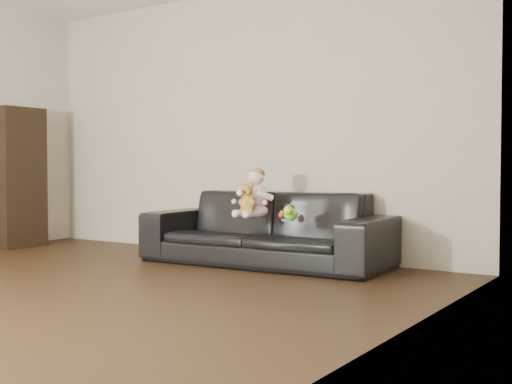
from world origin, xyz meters
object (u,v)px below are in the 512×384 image
Objects in this scene: teddy_bear at (248,199)px; toy_green at (291,215)px; sofa at (266,228)px; toy_rattle at (282,215)px; toy_blue_disc at (288,220)px; cabinet at (17,177)px; baby at (255,196)px.

teddy_bear reaches higher than toy_green.
toy_green is at bearing 24.91° from teddy_bear.
toy_rattle is at bearing -27.17° from sofa.
teddy_bear is at bearing 177.51° from toy_blue_disc.
cabinet reaches higher than teddy_bear.
toy_green is 0.07m from toy_blue_disc.
baby is 3.13× the size of toy_green.
teddy_bear is 0.44m from toy_blue_disc.
cabinet reaches higher than sofa.
baby is at bearing 166.73° from toy_green.
toy_blue_disc is at bearing -45.88° from toy_rattle.
toy_green is (0.38, -0.21, 0.15)m from sofa.
teddy_bear is at bearing -175.23° from toy_green.
cabinet is 3.50× the size of baby.
baby reaches higher than teddy_bear.
baby is 0.48m from toy_blue_disc.
toy_blue_disc is (0.00, -0.05, -0.04)m from toy_green.
sofa is at bearing 105.47° from teddy_bear.
toy_green is at bearing 92.47° from toy_blue_disc.
sofa is at bearing 145.51° from toy_blue_disc.
toy_blue_disc is (0.16, -0.16, -0.02)m from toy_rattle.
baby is at bearing 160.31° from toy_blue_disc.
teddy_bear is (0.01, -0.13, -0.02)m from baby.
toy_green is (0.40, 0.03, -0.12)m from teddy_bear.
baby is 1.69× the size of teddy_bear.
toy_blue_disc is at bearing -87.53° from toy_green.
sofa is at bearing 7.45° from cabinet.
toy_blue_disc is (0.41, -0.02, -0.16)m from teddy_bear.
baby is at bearing 114.49° from teddy_bear.
sofa is 0.31m from baby.
toy_green is at bearing 2.92° from cabinet.
cabinet is at bearing -157.09° from teddy_bear.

